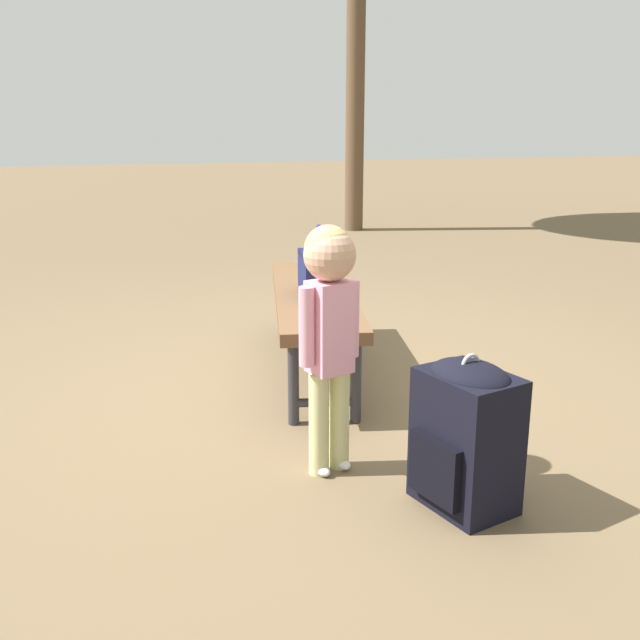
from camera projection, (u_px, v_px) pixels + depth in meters
The scene contains 5 objects.
ground_plane at pixel (310, 393), 3.68m from camera, with size 40.00×40.00×0.00m, color brown.
park_bench at pixel (313, 302), 3.89m from camera, with size 1.65×0.75×0.45m.
handbag at pixel (319, 272), 3.73m from camera, with size 0.34×0.23×0.37m.
child_standing at pixel (329, 311), 2.71m from camera, with size 0.20×0.25×0.96m.
backpack_large at pixel (466, 431), 2.54m from camera, with size 0.39×0.35×0.57m.
Camera 1 is at (3.30, -0.99, 1.33)m, focal length 41.20 mm.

